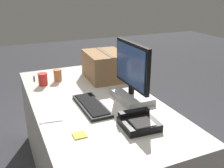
{
  "coord_description": "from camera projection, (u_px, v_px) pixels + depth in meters",
  "views": [
    {
      "loc": [
        1.74,
        -0.61,
        1.55
      ],
      "look_at": [
        0.13,
        0.1,
        0.89
      ],
      "focal_mm": 42.0,
      "sensor_mm": 36.0,
      "label": 1
    }
  ],
  "objects": [
    {
      "name": "paper_cup_left",
      "position": [
        58.0,
        75.0,
        2.36
      ],
      "size": [
        0.08,
        0.08,
        0.11
      ],
      "color": "#BC7547",
      "rests_on": "office_desk"
    },
    {
      "name": "sticky_note_pad",
      "position": [
        80.0,
        135.0,
        1.51
      ],
      "size": [
        0.08,
        0.08,
        0.01
      ],
      "color": "#E5DB4C",
      "rests_on": "office_desk"
    },
    {
      "name": "keyboard",
      "position": [
        92.0,
        105.0,
        1.86
      ],
      "size": [
        0.43,
        0.16,
        0.03
      ],
      "rotation": [
        0.0,
        0.0,
        0.01
      ],
      "color": "black",
      "rests_on": "office_desk"
    },
    {
      "name": "spoon",
      "position": [
        47.0,
        122.0,
        1.65
      ],
      "size": [
        0.03,
        0.15,
        0.0
      ],
      "rotation": [
        0.0,
        0.0,
        4.58
      ],
      "color": "silver",
      "rests_on": "office_desk"
    },
    {
      "name": "monitor",
      "position": [
        132.0,
        79.0,
        1.94
      ],
      "size": [
        0.46,
        0.22,
        0.44
      ],
      "color": "#B7B7B7",
      "rests_on": "office_desk"
    },
    {
      "name": "pen_marker",
      "position": [
        34.0,
        79.0,
        2.42
      ],
      "size": [
        0.14,
        0.03,
        0.01
      ],
      "rotation": [
        0.0,
        0.0,
        3.03
      ],
      "color": "black",
      "rests_on": "office_desk"
    },
    {
      "name": "paper_cup_right",
      "position": [
        43.0,
        79.0,
        2.26
      ],
      "size": [
        0.08,
        0.08,
        0.11
      ],
      "color": "red",
      "rests_on": "office_desk"
    },
    {
      "name": "cardboard_box",
      "position": [
        105.0,
        65.0,
        2.41
      ],
      "size": [
        0.45,
        0.35,
        0.25
      ],
      "rotation": [
        0.0,
        0.0,
        -0.05
      ],
      "color": "#9E754C",
      "rests_on": "office_desk"
    },
    {
      "name": "desk_phone",
      "position": [
        139.0,
        122.0,
        1.6
      ],
      "size": [
        0.22,
        0.22,
        0.08
      ],
      "rotation": [
        0.0,
        0.0,
        -0.06
      ],
      "color": "black",
      "rests_on": "office_desk"
    },
    {
      "name": "office_desk",
      "position": [
        94.0,
        141.0,
        2.13
      ],
      "size": [
        1.8,
        0.9,
        0.74
      ],
      "color": "beige",
      "rests_on": "ground_plane"
    }
  ]
}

